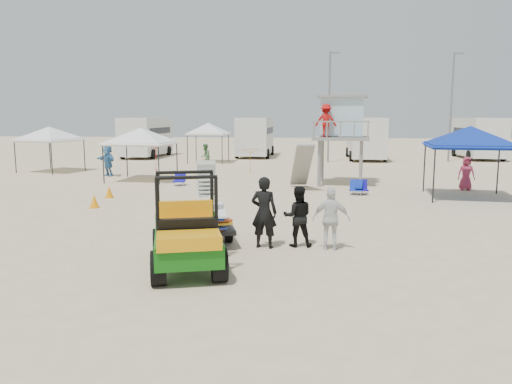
# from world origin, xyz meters

# --- Properties ---
(ground) EXTENTS (140.00, 140.00, 0.00)m
(ground) POSITION_xyz_m (0.00, 0.00, 0.00)
(ground) COLOR beige
(ground) RESTS_ON ground
(utility_cart) EXTENTS (2.12, 3.05, 2.10)m
(utility_cart) POSITION_xyz_m (-0.70, -0.00, 0.98)
(utility_cart) COLOR #0D570D
(utility_cart) RESTS_ON ground
(surf_trailer) EXTENTS (1.69, 2.39, 1.93)m
(surf_trailer) POSITION_xyz_m (-0.69, 2.33, 0.79)
(surf_trailer) COLOR black
(surf_trailer) RESTS_ON ground
(man_left) EXTENTS (0.73, 0.53, 1.85)m
(man_left) POSITION_xyz_m (0.82, 2.03, 0.92)
(man_left) COLOR black
(man_left) RESTS_ON ground
(man_mid) EXTENTS (0.82, 0.67, 1.58)m
(man_mid) POSITION_xyz_m (1.67, 2.28, 0.79)
(man_mid) COLOR black
(man_mid) RESTS_ON ground
(man_right) EXTENTS (0.95, 0.44, 1.59)m
(man_right) POSITION_xyz_m (2.52, 2.03, 0.80)
(man_right) COLOR silver
(man_right) RESTS_ON ground
(lifeguard_tower) EXTENTS (2.89, 2.89, 4.27)m
(lifeguard_tower) POSITION_xyz_m (3.25, 14.64, 3.18)
(lifeguard_tower) COLOR gray
(lifeguard_tower) RESTS_ON ground
(canopy_blue) EXTENTS (3.50, 3.50, 3.37)m
(canopy_blue) POSITION_xyz_m (8.34, 10.92, 2.83)
(canopy_blue) COLOR black
(canopy_blue) RESTS_ON ground
(canopy_white_a) EXTENTS (3.18, 3.18, 3.17)m
(canopy_white_a) POSITION_xyz_m (-7.01, 14.91, 2.62)
(canopy_white_a) COLOR black
(canopy_white_a) RESTS_ON ground
(canopy_white_b) EXTENTS (3.57, 3.57, 3.15)m
(canopy_white_b) POSITION_xyz_m (-14.00, 18.32, 2.60)
(canopy_white_b) COLOR black
(canopy_white_b) RESTS_ON ground
(canopy_white_c) EXTENTS (2.71, 2.71, 3.30)m
(canopy_white_c) POSITION_xyz_m (-5.76, 25.68, 2.75)
(canopy_white_c) COLOR black
(canopy_white_c) RESTS_ON ground
(umbrella_a) EXTENTS (2.44, 2.48, 1.93)m
(umbrella_a) POSITION_xyz_m (-7.34, 18.22, 0.96)
(umbrella_a) COLOR red
(umbrella_a) RESTS_ON ground
(umbrella_b) EXTENTS (2.43, 2.43, 1.57)m
(umbrella_b) POSITION_xyz_m (-1.74, 19.01, 0.78)
(umbrella_b) COLOR orange
(umbrella_b) RESTS_ON ground
(cone_near) EXTENTS (0.34, 0.34, 0.50)m
(cone_near) POSITION_xyz_m (-6.01, 6.93, 0.25)
(cone_near) COLOR orange
(cone_near) RESTS_ON ground
(cone_far) EXTENTS (0.34, 0.34, 0.50)m
(cone_far) POSITION_xyz_m (-6.41, 9.22, 0.25)
(cone_far) COLOR orange
(cone_far) RESTS_ON ground
(beach_chair_a) EXTENTS (0.56, 0.60, 0.64)m
(beach_chair_a) POSITION_xyz_m (-4.51, 13.25, 0.31)
(beach_chair_a) COLOR #1410B3
(beach_chair_a) RESTS_ON ground
(beach_chair_b) EXTENTS (0.60, 0.64, 0.64)m
(beach_chair_b) POSITION_xyz_m (4.08, 11.39, 0.31)
(beach_chair_b) COLOR #150E97
(beach_chair_b) RESTS_ON ground
(beach_chair_c) EXTENTS (0.66, 0.71, 0.64)m
(beach_chair_c) POSITION_xyz_m (3.88, 11.34, 0.31)
(beach_chair_c) COLOR #102EB3
(beach_chair_c) RESTS_ON ground
(rv_far_left) EXTENTS (2.64, 6.80, 3.25)m
(rv_far_left) POSITION_xyz_m (-12.00, 29.99, 1.80)
(rv_far_left) COLOR silver
(rv_far_left) RESTS_ON ground
(rv_mid_left) EXTENTS (2.65, 6.50, 3.25)m
(rv_mid_left) POSITION_xyz_m (-3.00, 31.49, 1.80)
(rv_mid_left) COLOR silver
(rv_mid_left) RESTS_ON ground
(rv_mid_right) EXTENTS (2.64, 7.00, 3.25)m
(rv_mid_right) POSITION_xyz_m (6.00, 29.99, 1.80)
(rv_mid_right) COLOR silver
(rv_mid_right) RESTS_ON ground
(rv_far_right) EXTENTS (2.64, 6.60, 3.25)m
(rv_far_right) POSITION_xyz_m (15.00, 31.49, 1.80)
(rv_far_right) COLOR silver
(rv_far_right) RESTS_ON ground
(light_pole_left) EXTENTS (0.14, 0.14, 8.00)m
(light_pole_left) POSITION_xyz_m (3.00, 27.00, 4.00)
(light_pole_left) COLOR slate
(light_pole_left) RESTS_ON ground
(light_pole_right) EXTENTS (0.14, 0.14, 8.00)m
(light_pole_right) POSITION_xyz_m (12.00, 28.50, 4.00)
(light_pole_right) COLOR slate
(light_pole_right) RESTS_ON ground
(distant_beachgoers) EXTENTS (19.77, 8.56, 1.79)m
(distant_beachgoers) POSITION_xyz_m (-4.74, 17.15, 0.85)
(distant_beachgoers) COLOR teal
(distant_beachgoers) RESTS_ON ground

